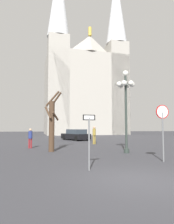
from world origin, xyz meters
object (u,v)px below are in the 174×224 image
at_px(pedestrian_walking, 30,136).
at_px(pedestrian_standing, 94,133).
at_px(cathedral, 85,82).
at_px(stop_sign, 163,122).
at_px(one_way_arrow_sign, 89,136).
at_px(parked_car_near_black, 76,135).
at_px(street_lamp, 126,96).
at_px(bare_tree, 52,123).

xyz_separation_m(pedestrian_walking, pedestrian_standing, (5.79, 2.82, 0.13)).
bearing_deg(cathedral, stop_sign, -90.40).
height_order(one_way_arrow_sign, parked_car_near_black, one_way_arrow_sign).
bearing_deg(pedestrian_walking, street_lamp, -29.22).
height_order(one_way_arrow_sign, street_lamp, street_lamp).
distance_m(stop_sign, one_way_arrow_sign, 4.34).
bearing_deg(pedestrian_walking, pedestrian_standing, 25.99).
height_order(cathedral, one_way_arrow_sign, cathedral).
bearing_deg(pedestrian_standing, cathedral, 85.01).
bearing_deg(pedestrian_standing, pedestrian_walking, -154.01).
distance_m(cathedral, pedestrian_walking, 29.85).
relative_size(stop_sign, pedestrian_walking, 1.81).
distance_m(cathedral, bare_tree, 31.26).
relative_size(parked_car_near_black, pedestrian_walking, 2.78).
bearing_deg(one_way_arrow_sign, pedestrian_standing, 79.20).
xyz_separation_m(cathedral, stop_sign, (-0.24, -33.98, -9.62)).
height_order(parked_car_near_black, pedestrian_walking, pedestrian_walking).
height_order(stop_sign, pedestrian_standing, stop_sign).
bearing_deg(street_lamp, pedestrian_standing, 99.04).
height_order(bare_tree, pedestrian_walking, bare_tree).
xyz_separation_m(one_way_arrow_sign, pedestrian_standing, (2.20, 11.51, -0.31)).
bearing_deg(bare_tree, street_lamp, -16.13).
height_order(street_lamp, pedestrian_walking, street_lamp).
bearing_deg(one_way_arrow_sign, cathedral, 83.11).
distance_m(street_lamp, parked_car_near_black, 13.33).
relative_size(street_lamp, parked_car_near_black, 1.26).
relative_size(street_lamp, pedestrian_standing, 3.15).
height_order(stop_sign, one_way_arrow_sign, stop_sign).
xyz_separation_m(street_lamp, pedestrian_walking, (-6.85, 3.83, -2.92)).
bearing_deg(street_lamp, stop_sign, -76.96).
relative_size(cathedral, pedestrian_standing, 21.07).
bearing_deg(bare_tree, parked_car_near_black, 76.90).
xyz_separation_m(bare_tree, pedestrian_standing, (3.97, 5.20, -0.92)).
xyz_separation_m(stop_sign, bare_tree, (-5.82, 4.87, 0.00)).
relative_size(cathedral, parked_car_near_black, 8.44).
bearing_deg(parked_car_near_black, street_lamp, -79.23).
distance_m(street_lamp, pedestrian_walking, 8.37).
relative_size(pedestrian_walking, pedestrian_standing, 0.90).
bearing_deg(pedestrian_standing, street_lamp, -80.96).
xyz_separation_m(stop_sign, street_lamp, (-0.79, 3.41, 1.87)).
xyz_separation_m(cathedral, pedestrian_standing, (-2.09, -23.92, -10.54)).
xyz_separation_m(cathedral, pedestrian_walking, (-7.88, -26.74, -10.66)).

